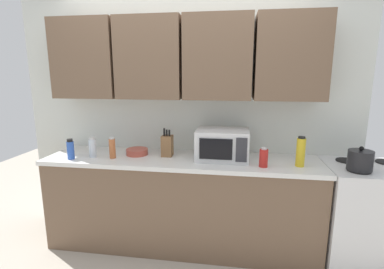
% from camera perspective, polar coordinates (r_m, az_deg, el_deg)
% --- Properties ---
extents(wall_back_with_cabinets, '(3.47, 0.38, 2.60)m').
position_cam_1_polar(wall_back_with_cabinets, '(2.87, -1.33, 9.79)').
color(wall_back_with_cabinets, silver).
rests_on(wall_back_with_cabinets, ground_plane).
extents(counter_run, '(2.60, 0.63, 0.90)m').
position_cam_1_polar(counter_run, '(2.91, -2.03, -13.12)').
color(counter_run, brown).
rests_on(counter_run, ground_plane).
extents(stove_range, '(0.76, 0.64, 0.91)m').
position_cam_1_polar(stove_range, '(3.09, 31.26, -13.42)').
color(stove_range, silver).
rests_on(stove_range, ground_plane).
extents(kettle, '(0.19, 0.19, 0.20)m').
position_cam_1_polar(kettle, '(2.73, 30.28, -4.41)').
color(kettle, black).
rests_on(kettle, stove_range).
extents(microwave, '(0.48, 0.37, 0.28)m').
position_cam_1_polar(microwave, '(2.70, 6.01, -1.95)').
color(microwave, silver).
rests_on(microwave, counter_run).
extents(knife_block, '(0.10, 0.12, 0.27)m').
position_cam_1_polar(knife_block, '(2.81, -4.91, -2.18)').
color(knife_block, brown).
rests_on(knife_block, counter_run).
extents(bottle_yellow_mustard, '(0.07, 0.07, 0.26)m').
position_cam_1_polar(bottle_yellow_mustard, '(2.65, 20.66, -3.23)').
color(bottle_yellow_mustard, gold).
rests_on(bottle_yellow_mustard, counter_run).
extents(bottle_blue_cleaner, '(0.06, 0.06, 0.19)m').
position_cam_1_polar(bottle_blue_cleaner, '(2.92, -22.87, -2.74)').
color(bottle_blue_cleaner, '#2D56B7').
rests_on(bottle_blue_cleaner, counter_run).
extents(bottle_red_sauce, '(0.07, 0.07, 0.17)m').
position_cam_1_polar(bottle_red_sauce, '(2.55, 13.96, -4.49)').
color(bottle_red_sauce, red).
rests_on(bottle_red_sauce, counter_run).
extents(bottle_spice_jar, '(0.06, 0.06, 0.20)m').
position_cam_1_polar(bottle_spice_jar, '(2.83, -15.47, -2.59)').
color(bottle_spice_jar, '#BC6638').
rests_on(bottle_spice_jar, counter_run).
extents(bottle_clear_tall, '(0.07, 0.07, 0.19)m').
position_cam_1_polar(bottle_clear_tall, '(2.92, -19.04, -2.48)').
color(bottle_clear_tall, silver).
rests_on(bottle_clear_tall, counter_run).
extents(bowl_ceramic_small, '(0.21, 0.21, 0.06)m').
position_cam_1_polar(bowl_ceramic_small, '(2.91, -10.80, -3.37)').
color(bowl_ceramic_small, '#B24C3D').
rests_on(bowl_ceramic_small, counter_run).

